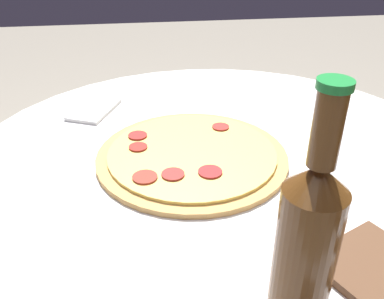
% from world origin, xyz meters
% --- Properties ---
extents(table, '(0.98, 0.98, 0.71)m').
position_xyz_m(table, '(0.00, 0.00, 0.54)').
color(table, white).
rests_on(table, ground_plane).
extents(pizza, '(0.35, 0.35, 0.02)m').
position_xyz_m(pizza, '(-0.01, -0.06, 0.72)').
color(pizza, tan).
rests_on(pizza, table).
extents(beer_bottle, '(0.07, 0.07, 0.28)m').
position_xyz_m(beer_bottle, '(0.34, 0.02, 0.82)').
color(beer_bottle, '#563314').
rests_on(beer_bottle, table).
extents(napkin, '(0.15, 0.12, 0.01)m').
position_xyz_m(napkin, '(-0.24, -0.25, 0.71)').
color(napkin, white).
rests_on(napkin, table).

